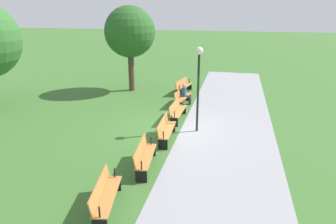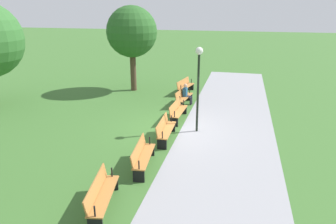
# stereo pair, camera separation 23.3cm
# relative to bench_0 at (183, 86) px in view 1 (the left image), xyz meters

# --- Properties ---
(ground_plane) EXTENTS (120.00, 120.00, 0.00)m
(ground_plane) POSITION_rel_bench_0_xyz_m (6.17, 0.65, -0.48)
(ground_plane) COLOR #3D6B2D
(path_paving) EXTENTS (26.87, 4.13, 0.01)m
(path_paving) POSITION_rel_bench_0_xyz_m (6.17, 3.04, -0.48)
(path_paving) COLOR #939399
(path_paving) RESTS_ON ground
(bench_0) EXTENTS (2.03, 0.83, 0.89)m
(bench_0) POSITION_rel_bench_0_xyz_m (0.00, 0.00, 0.00)
(bench_0) COLOR #B27538
(bench_0) RESTS_ON ground
(bench_1) EXTENTS (2.02, 0.69, 0.89)m
(bench_1) POSITION_rel_bench_0_xyz_m (2.45, 0.37, 0.00)
(bench_1) COLOR #B27538
(bench_1) RESTS_ON ground
(bench_2) EXTENTS (2.00, 0.55, 0.89)m
(bench_2) POSITION_rel_bench_0_xyz_m (4.93, 0.56, 0.00)
(bench_2) COLOR #B27538
(bench_2) RESTS_ON ground
(bench_3) EXTENTS (2.00, 0.55, 0.89)m
(bench_3) POSITION_rel_bench_0_xyz_m (7.41, 0.56, 0.00)
(bench_3) COLOR #B27538
(bench_3) RESTS_ON ground
(bench_4) EXTENTS (2.02, 0.69, 0.89)m
(bench_4) POSITION_rel_bench_0_xyz_m (9.89, 0.37, 0.00)
(bench_4) COLOR #B27538
(bench_4) RESTS_ON ground
(bench_5) EXTENTS (2.03, 0.83, 0.89)m
(bench_5) POSITION_rel_bench_0_xyz_m (12.34, 0.00, 0.00)
(bench_5) COLOR #B27538
(bench_5) RESTS_ON ground
(person_seated) EXTENTS (0.36, 0.55, 1.20)m
(person_seated) POSITION_rel_bench_0_xyz_m (2.31, 0.53, 0.16)
(person_seated) COLOR navy
(person_seated) RESTS_ON ground
(tree_0) EXTENTS (3.21, 3.21, 5.41)m
(tree_0) POSITION_rel_bench_0_xyz_m (0.06, -3.46, 3.29)
(tree_0) COLOR #4C3828
(tree_0) RESTS_ON ground
(lamp_post) EXTENTS (0.32, 0.32, 3.74)m
(lamp_post) POSITION_rel_bench_0_xyz_m (6.17, 1.71, 2.15)
(lamp_post) COLOR black
(lamp_post) RESTS_ON ground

